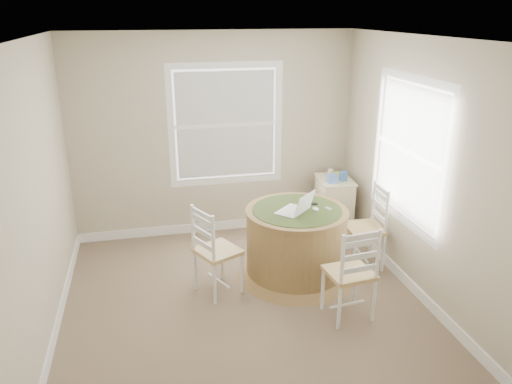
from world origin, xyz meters
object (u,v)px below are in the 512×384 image
object	(u,v)px
chair_near	(349,272)
chair_left	(218,251)
chair_right	(364,228)
round_table	(296,240)
laptop	(295,209)
corner_chest	(334,206)

from	to	relation	value
chair_near	chair_left	bearing A→B (deg)	-38.55
chair_left	chair_right	world-z (taller)	same
round_table	laptop	bearing A→B (deg)	-139.41
chair_right	chair_near	bearing A→B (deg)	-28.86
round_table	chair_right	bearing A→B (deg)	-11.56
chair_near	chair_right	size ratio (longest dim) A/B	1.00
round_table	laptop	xyz separation A→B (m)	(-0.04, -0.06, 0.40)
chair_left	corner_chest	xyz separation A→B (m)	(1.71, 1.13, -0.09)
round_table	laptop	distance (m)	0.40
chair_right	corner_chest	world-z (taller)	chair_right
round_table	chair_left	xyz separation A→B (m)	(-0.89, -0.14, 0.04)
round_table	chair_right	xyz separation A→B (m)	(0.83, 0.06, 0.04)
chair_left	laptop	size ratio (longest dim) A/B	2.06
chair_left	chair_near	bearing A→B (deg)	-148.71
laptop	chair_right	bearing A→B (deg)	144.43
chair_near	laptop	bearing A→B (deg)	-75.84
round_table	chair_right	world-z (taller)	chair_right
chair_near	chair_right	distance (m)	1.09
chair_left	chair_right	bearing A→B (deg)	-109.92
corner_chest	chair_left	bearing A→B (deg)	-141.51
round_table	chair_near	size ratio (longest dim) A/B	1.36
round_table	chair_near	distance (m)	0.91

